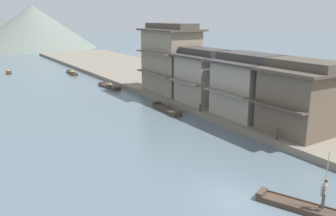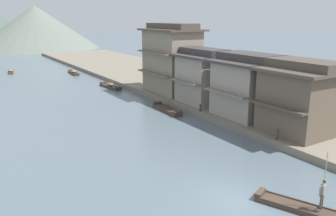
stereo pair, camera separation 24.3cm
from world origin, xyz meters
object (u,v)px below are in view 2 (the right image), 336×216
object	(u,v)px
house_waterfront_narrow	(171,59)
mooring_post_dock_near	(277,135)
boat_moored_far	(74,73)
house_waterfront_tall	(203,76)
boat_moored_second	(110,86)
house_waterfront_second	(249,85)
house_waterfront_nearest	(302,97)
mooring_post_dock_mid	(200,108)
boatman_person	(323,191)
boat_moored_nearest	(167,110)
boat_moored_third	(11,72)
boat_foreground_poled	(304,209)

from	to	relation	value
house_waterfront_narrow	mooring_post_dock_near	size ratio (longest dim) A/B	10.21
boat_moored_far	house_waterfront_tall	size ratio (longest dim) A/B	0.80
boat_moored_second	house_waterfront_second	world-z (taller)	house_waterfront_second
house_waterfront_second	house_waterfront_tall	distance (m)	6.72
house_waterfront_nearest	mooring_post_dock_mid	xyz separation A→B (m)	(-3.19, 9.70, -2.63)
house_waterfront_second	house_waterfront_tall	size ratio (longest dim) A/B	1.05
house_waterfront_tall	mooring_post_dock_mid	bearing A→B (deg)	-130.61
mooring_post_dock_near	house_waterfront_tall	bearing A→B (deg)	78.43
house_waterfront_tall	boatman_person	bearing A→B (deg)	-111.92
boatman_person	boat_moored_nearest	distance (m)	22.38
boat_moored_third	mooring_post_dock_mid	world-z (taller)	mooring_post_dock_mid
boatman_person	house_waterfront_second	distance (m)	17.38
house_waterfront_nearest	house_waterfront_tall	distance (m)	12.88
house_waterfront_tall	mooring_post_dock_near	size ratio (longest dim) A/B	7.18
mooring_post_dock_mid	mooring_post_dock_near	bearing A→B (deg)	-90.00
boat_moored_second	house_waterfront_narrow	world-z (taller)	house_waterfront_narrow
house_waterfront_tall	boat_foreground_poled	bearing A→B (deg)	-113.41
boat_moored_second	house_waterfront_narrow	bearing A→B (deg)	-62.33
house_waterfront_second	mooring_post_dock_mid	xyz separation A→B (m)	(-3.17, 3.53, -2.62)
boatman_person	mooring_post_dock_near	xyz separation A→B (m)	(5.89, 8.11, -0.43)
house_waterfront_second	boat_moored_second	bearing A→B (deg)	102.81
boat_foreground_poled	house_waterfront_tall	size ratio (longest dim) A/B	0.85
house_waterfront_second	mooring_post_dock_near	world-z (taller)	house_waterfront_second
boat_moored_second	mooring_post_dock_mid	size ratio (longest dim) A/B	6.86
boat_foreground_poled	boat_moored_second	distance (m)	36.83
boat_foreground_poled	boat_moored_nearest	xyz separation A→B (m)	(4.46, 21.22, 0.03)
boat_moored_far	house_waterfront_tall	world-z (taller)	house_waterfront_tall
house_waterfront_narrow	mooring_post_dock_near	distance (m)	20.65
boat_moored_third	house_waterfront_second	size ratio (longest dim) A/B	0.64
boat_moored_nearest	boat_moored_second	size ratio (longest dim) A/B	1.02
boat_foreground_poled	house_waterfront_second	world-z (taller)	house_waterfront_second
boatman_person	house_waterfront_nearest	world-z (taller)	house_waterfront_nearest
boat_foreground_poled	boat_moored_nearest	distance (m)	21.69
boatman_person	house_waterfront_tall	world-z (taller)	house_waterfront_tall
boat_moored_nearest	boat_moored_second	bearing A→B (deg)	90.81
house_waterfront_narrow	house_waterfront_second	bearing A→B (deg)	-88.44
boat_moored_far	house_waterfront_narrow	size ratio (longest dim) A/B	0.56
boat_moored_far	house_waterfront_tall	distance (m)	32.00
boat_moored_nearest	boat_moored_far	world-z (taller)	boat_moored_far
boat_moored_nearest	boat_moored_third	world-z (taller)	boat_moored_third
boatman_person	boat_moored_nearest	size ratio (longest dim) A/B	0.57
boat_moored_nearest	house_waterfront_second	distance (m)	9.43
boat_moored_second	mooring_post_dock_mid	xyz separation A→B (m)	(1.98, -19.10, 0.72)
boat_moored_third	house_waterfront_second	distance (m)	48.25
boatman_person	boat_moored_second	xyz separation A→B (m)	(3.91, 37.32, -1.20)
boat_moored_second	mooring_post_dock_mid	world-z (taller)	mooring_post_dock_mid
house_waterfront_tall	house_waterfront_narrow	size ratio (longest dim) A/B	0.70
boat_moored_second	house_waterfront_tall	xyz separation A→B (m)	(4.70, -15.93, 3.35)
boat_moored_nearest	mooring_post_dock_mid	size ratio (longest dim) A/B	6.98
house_waterfront_narrow	mooring_post_dock_mid	bearing A→B (deg)	-105.64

